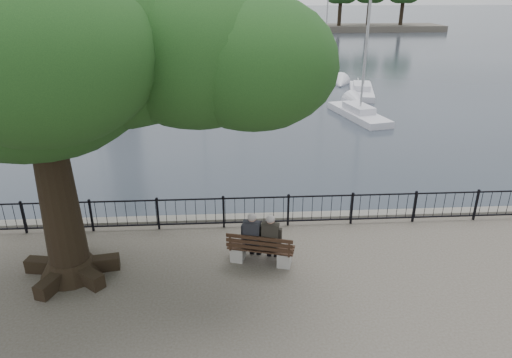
{
  "coord_description": "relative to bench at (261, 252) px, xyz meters",
  "views": [
    {
      "loc": [
        -0.76,
        -10.04,
        6.93
      ],
      "look_at": [
        0.0,
        2.5,
        1.6
      ],
      "focal_mm": 32.0,
      "sensor_mm": 36.0,
      "label": 1
    }
  ],
  "objects": [
    {
      "name": "sailboat_c",
      "position": [
        7.65,
        18.05,
        -1.02
      ],
      "size": [
        2.96,
        6.04,
        10.63
      ],
      "color": "silver",
      "rests_on": "ground"
    },
    {
      "name": "bench",
      "position": [
        0.0,
        0.0,
        0.0
      ],
      "size": [
        1.86,
        0.99,
        0.94
      ],
      "color": "gray",
      "rests_on": "ground"
    },
    {
      "name": "far_shore",
      "position": [
        25.54,
        79.0,
        2.67
      ],
      "size": [
        30.0,
        8.6,
        9.18
      ],
      "color": "#464036",
      "rests_on": "ground"
    },
    {
      "name": "railing",
      "position": [
        -0.0,
        2.05,
        0.23
      ],
      "size": [
        22.06,
        0.06,
        1.0
      ],
      "color": "black",
      "rests_on": "ground"
    },
    {
      "name": "sailboat_a",
      "position": [
        -10.01,
        21.01,
        -1.05
      ],
      "size": [
        2.0,
        4.87,
        8.51
      ],
      "color": "silver",
      "rests_on": "ground"
    },
    {
      "name": "sailboat_g",
      "position": [
        8.24,
        32.81,
        -1.0
      ],
      "size": [
        1.73,
        5.84,
        11.71
      ],
      "color": "silver",
      "rests_on": "ground"
    },
    {
      "name": "person_right",
      "position": [
        0.28,
        0.03,
        0.36
      ],
      "size": [
        0.56,
        0.8,
        1.49
      ],
      "color": "black",
      "rests_on": "ground"
    },
    {
      "name": "sailboat_d",
      "position": [
        9.75,
        24.92,
        -1.01
      ],
      "size": [
        3.1,
        6.41,
        11.43
      ],
      "color": "silver",
      "rests_on": "ground"
    },
    {
      "name": "sailboat_e",
      "position": [
        -11.12,
        32.7,
        -1.0
      ],
      "size": [
        1.94,
        4.9,
        10.47
      ],
      "color": "silver",
      "rests_on": "ground"
    },
    {
      "name": "lion_monument",
      "position": [
        2.0,
        49.48,
        0.92
      ],
      "size": [
        6.09,
        6.09,
        8.95
      ],
      "color": "#5F5C55",
      "rests_on": "ground"
    },
    {
      "name": "person_left",
      "position": [
        -0.2,
        0.16,
        0.36
      ],
      "size": [
        0.56,
        0.8,
        1.49
      ],
      "color": "black",
      "rests_on": "ground"
    },
    {
      "name": "sailboat_b",
      "position": [
        -2.77,
        24.72,
        -0.96
      ],
      "size": [
        2.09,
        5.76,
        12.84
      ],
      "color": "silver",
      "rests_on": "ground"
    },
    {
      "name": "sailboat_f",
      "position": [
        0.5,
        34.44,
        -1.01
      ],
      "size": [
        2.94,
        5.64,
        10.81
      ],
      "color": "silver",
      "rests_on": "ground"
    },
    {
      "name": "harbor",
      "position": [
        -0.0,
        2.55,
        -0.83
      ],
      "size": [
        260.0,
        260.0,
        1.2
      ],
      "color": "#5F5C55",
      "rests_on": "ground"
    },
    {
      "name": "tree",
      "position": [
        -4.13,
        -0.08,
        5.47
      ],
      "size": [
        10.79,
        7.54,
        8.81
      ],
      "color": "black",
      "rests_on": "ground"
    }
  ]
}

